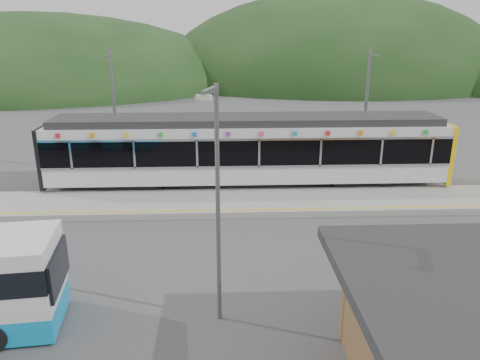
{
  "coord_description": "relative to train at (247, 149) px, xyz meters",
  "views": [
    {
      "loc": [
        -1.17,
        -17.29,
        8.1
      ],
      "look_at": [
        -0.4,
        1.0,
        2.03
      ],
      "focal_mm": 35.0,
      "sensor_mm": 36.0,
      "label": 1
    }
  ],
  "objects": [
    {
      "name": "yellow_line",
      "position": [
        -0.19,
        -4.0,
        -1.76
      ],
      "size": [
        26.0,
        0.1,
        0.01
      ],
      "primitive_type": "cube",
      "color": "yellow",
      "rests_on": "platform"
    },
    {
      "name": "catenary_mast_west",
      "position": [
        -7.19,
        2.56,
        1.58
      ],
      "size": [
        0.18,
        1.8,
        7.0
      ],
      "color": "slate",
      "rests_on": "ground"
    },
    {
      "name": "hills",
      "position": [
        6.0,
        -0.71,
        -2.06
      ],
      "size": [
        146.0,
        149.0,
        26.0
      ],
      "color": "#1E3D19",
      "rests_on": "ground"
    },
    {
      "name": "ground",
      "position": [
        -0.19,
        -6.0,
        -2.06
      ],
      "size": [
        120.0,
        120.0,
        0.0
      ],
      "primitive_type": "plane",
      "color": "#4C4C4F",
      "rests_on": "ground"
    },
    {
      "name": "platform",
      "position": [
        -0.19,
        -2.7,
        -1.91
      ],
      "size": [
        26.0,
        3.2,
        0.3
      ],
      "primitive_type": "cube",
      "color": "#9E9E99",
      "rests_on": "ground"
    },
    {
      "name": "catenary_mast_east",
      "position": [
        6.81,
        2.56,
        1.58
      ],
      "size": [
        0.18,
        1.8,
        7.0
      ],
      "color": "slate",
      "rests_on": "ground"
    },
    {
      "name": "train",
      "position": [
        0.0,
        0.0,
        0.0
      ],
      "size": [
        20.44,
        3.01,
        3.74
      ],
      "color": "black",
      "rests_on": "ground"
    },
    {
      "name": "lamp_post",
      "position": [
        -1.46,
        -11.75,
        1.94
      ],
      "size": [
        0.42,
        1.21,
        6.75
      ],
      "rotation": [
        0.0,
        0.0,
        -0.28
      ],
      "color": "slate",
      "rests_on": "ground"
    }
  ]
}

